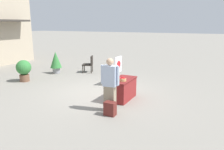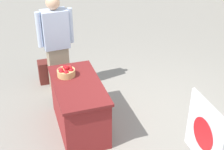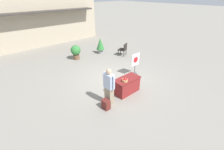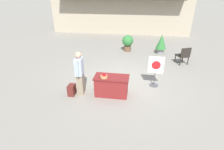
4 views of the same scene
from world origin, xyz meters
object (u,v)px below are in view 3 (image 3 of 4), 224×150
poster_board (135,63)px  potted_plant_near_left (100,45)px  person_visitor (109,87)px  patio_chair (123,49)px  display_table (127,85)px  potted_plant_near_right (76,51)px  apple_basket (125,80)px  backpack (106,104)px

poster_board → potted_plant_near_left: 4.16m
person_visitor → potted_plant_near_left: bearing=51.7°
person_visitor → patio_chair: 5.77m
patio_chair → display_table: bearing=113.5°
patio_chair → poster_board: bearing=124.1°
display_table → potted_plant_near_right: potted_plant_near_right is taller
display_table → apple_basket: apple_basket is taller
backpack → potted_plant_near_left: 6.54m
poster_board → person_visitor: bearing=-68.4°
display_table → potted_plant_near_right: 5.26m
potted_plant_near_left → poster_board: bearing=-98.8°
backpack → patio_chair: (4.81, 3.78, 0.32)m
backpack → poster_board: (3.16, 1.20, 0.51)m
person_visitor → potted_plant_near_left: (3.47, 5.15, -0.18)m
apple_basket → potted_plant_near_left: 5.76m
potted_plant_near_left → patio_chair: bearing=-56.5°
display_table → potted_plant_near_right: bearing=87.5°
apple_basket → backpack: bearing=-173.2°
person_visitor → poster_board: size_ratio=1.31×
person_visitor → poster_board: 3.03m
apple_basket → poster_board: bearing=28.7°
apple_basket → backpack: 1.39m
backpack → patio_chair: bearing=38.1°
potted_plant_near_right → person_visitor: bearing=-104.8°
patio_chair → potted_plant_near_left: potted_plant_near_left is taller
display_table → patio_chair: bearing=46.8°
display_table → backpack: display_table is taller
potted_plant_near_right → patio_chair: bearing=-29.3°
backpack → patio_chair: patio_chair is taller
display_table → patio_chair: 4.83m
poster_board → potted_plant_near_right: bearing=-160.1°
patio_chair → potted_plant_near_right: size_ratio=0.91×
backpack → potted_plant_near_right: potted_plant_near_right is taller
display_table → apple_basket: (-0.26, -0.11, 0.44)m
backpack → potted_plant_near_right: size_ratio=0.41×
patio_chair → potted_plant_near_right: (-3.08, 1.73, 0.07)m
potted_plant_near_left → person_visitor: bearing=-124.0°
display_table → potted_plant_near_left: 5.56m
patio_chair → potted_plant_near_right: potted_plant_near_right is taller
person_visitor → potted_plant_near_right: person_visitor is taller
potted_plant_near_right → apple_basket: bearing=-95.3°
person_visitor → backpack: (-0.32, -0.17, -0.66)m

